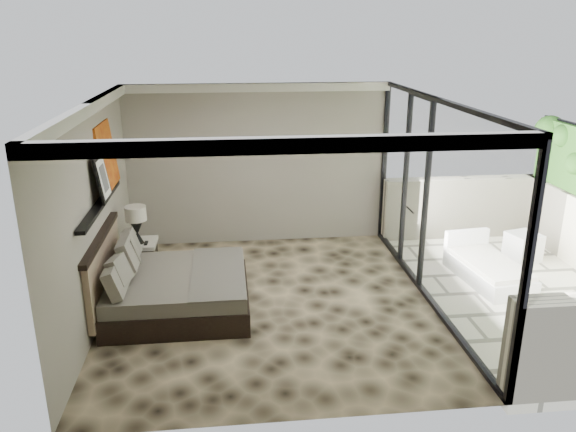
{
  "coord_description": "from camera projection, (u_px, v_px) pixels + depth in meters",
  "views": [
    {
      "loc": [
        -0.52,
        -7.04,
        3.65
      ],
      "look_at": [
        0.3,
        0.4,
        1.15
      ],
      "focal_mm": 35.0,
      "sensor_mm": 36.0,
      "label": 1
    }
  ],
  "objects": [
    {
      "name": "picture_ledge",
      "position": [
        100.0,
        204.0,
        7.24
      ],
      "size": [
        0.12,
        2.2,
        0.05
      ],
      "primitive_type": "cube",
      "color": "black",
      "rests_on": "left_wall"
    },
    {
      "name": "ceiling",
      "position": [
        268.0,
        102.0,
        6.97
      ],
      "size": [
        4.5,
        5.0,
        0.02
      ],
      "primitive_type": "cube",
      "color": "silver",
      "rests_on": "back_wall"
    },
    {
      "name": "back_wall",
      "position": [
        258.0,
        165.0,
        9.76
      ],
      "size": [
        4.5,
        0.02,
        2.8
      ],
      "primitive_type": "cube",
      "color": "gray",
      "rests_on": "floor"
    },
    {
      "name": "framed_print",
      "position": [
        102.0,
        178.0,
        7.23
      ],
      "size": [
        0.11,
        0.5,
        0.6
      ],
      "primitive_type": "cube",
      "rotation": [
        0.0,
        -0.14,
        0.0
      ],
      "color": "black",
      "rests_on": "picture_ledge"
    },
    {
      "name": "floor",
      "position": [
        270.0,
        303.0,
        7.85
      ],
      "size": [
        5.0,
        5.0,
        0.0
      ],
      "primitive_type": "plane",
      "color": "black",
      "rests_on": "ground"
    },
    {
      "name": "lounger",
      "position": [
        487.0,
        269.0,
        8.55
      ],
      "size": [
        0.91,
        1.56,
        0.58
      ],
      "rotation": [
        0.0,
        0.0,
        0.12
      ],
      "color": "silver",
      "rests_on": "terrace_slab"
    },
    {
      "name": "terrace_slab",
      "position": [
        524.0,
        294.0,
        8.26
      ],
      "size": [
        3.0,
        5.0,
        0.12
      ],
      "primitive_type": "cube",
      "color": "beige",
      "rests_on": "ground"
    },
    {
      "name": "abstract_canvas",
      "position": [
        107.0,
        155.0,
        7.82
      ],
      "size": [
        0.13,
        0.9,
        0.9
      ],
      "primitive_type": "cube",
      "rotation": [
        0.0,
        -0.1,
        0.0
      ],
      "color": "#BA480F",
      "rests_on": "picture_ledge"
    },
    {
      "name": "ottoman",
      "position": [
        523.0,
        247.0,
        9.27
      ],
      "size": [
        0.57,
        0.57,
        0.46
      ],
      "primitive_type": "cube",
      "rotation": [
        0.0,
        0.0,
        0.27
      ],
      "color": "silver",
      "rests_on": "terrace_slab"
    },
    {
      "name": "glass_wall",
      "position": [
        433.0,
        203.0,
        7.64
      ],
      "size": [
        0.08,
        5.0,
        2.8
      ],
      "primitive_type": "cube",
      "color": "white",
      "rests_on": "floor"
    },
    {
      "name": "nightstand",
      "position": [
        140.0,
        257.0,
        8.77
      ],
      "size": [
        0.56,
        0.56,
        0.53
      ],
      "primitive_type": "cube",
      "rotation": [
        0.0,
        0.0,
        -0.04
      ],
      "color": "black",
      "rests_on": "floor"
    },
    {
      "name": "bed",
      "position": [
        170.0,
        288.0,
        7.6
      ],
      "size": [
        1.93,
        1.87,
        1.06
      ],
      "color": "black",
      "rests_on": "floor"
    },
    {
      "name": "table_lamp",
      "position": [
        136.0,
        220.0,
        8.52
      ],
      "size": [
        0.32,
        0.32,
        0.59
      ],
      "color": "black",
      "rests_on": "nightstand"
    },
    {
      "name": "left_wall",
      "position": [
        95.0,
        214.0,
        7.18
      ],
      "size": [
        0.02,
        5.0,
        2.8
      ],
      "primitive_type": "cube",
      "color": "gray",
      "rests_on": "floor"
    }
  ]
}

